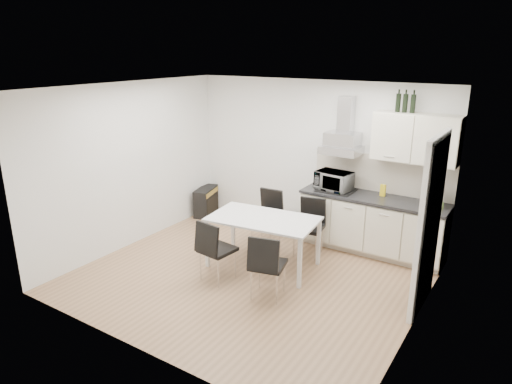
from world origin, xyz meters
TOP-DOWN VIEW (x-y plane):
  - ground at (0.00, 0.00)m, footprint 4.50×4.50m
  - wall_back at (0.00, 2.00)m, footprint 4.50×0.10m
  - wall_front at (0.00, -2.00)m, footprint 4.50×0.10m
  - wall_left at (-2.25, 0.00)m, footprint 0.10×4.00m
  - wall_right at (2.25, 0.00)m, footprint 0.10×4.00m
  - ceiling at (0.00, 0.00)m, footprint 4.50×4.50m
  - doorway at (2.21, 0.55)m, footprint 0.08×1.04m
  - kitchenette at (1.18, 1.73)m, footprint 2.22×0.64m
  - dining_table at (-0.02, 0.39)m, footprint 1.63×1.05m
  - chair_far_left at (-0.42, 1.12)m, footprint 0.47×0.52m
  - chair_far_right at (0.37, 1.08)m, footprint 0.51×0.56m
  - chair_near_left at (-0.32, -0.31)m, footprint 0.50×0.55m
  - chair_near_right at (0.50, -0.32)m, footprint 0.55×0.59m
  - guitar_amp at (-2.10, 1.65)m, footprint 0.43×0.68m
  - floor_speaker at (-0.35, 1.90)m, footprint 0.22×0.21m

SIDE VIEW (x-z plane):
  - ground at x=0.00m, z-range 0.00..0.00m
  - floor_speaker at x=-0.35m, z-range 0.00..0.29m
  - guitar_amp at x=-2.10m, z-range 0.00..0.53m
  - chair_far_left at x=-0.42m, z-range 0.00..0.88m
  - chair_far_right at x=0.37m, z-range 0.00..0.88m
  - chair_near_left at x=-0.32m, z-range 0.00..0.88m
  - chair_near_right at x=0.50m, z-range 0.00..0.88m
  - dining_table at x=-0.02m, z-range 0.30..1.05m
  - kitchenette at x=1.18m, z-range -0.43..2.09m
  - doorway at x=2.21m, z-range 0.00..2.10m
  - wall_back at x=0.00m, z-range 0.00..2.60m
  - wall_front at x=0.00m, z-range 0.00..2.60m
  - wall_left at x=-2.25m, z-range 0.00..2.60m
  - wall_right at x=2.25m, z-range 0.00..2.60m
  - ceiling at x=0.00m, z-range 2.60..2.60m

